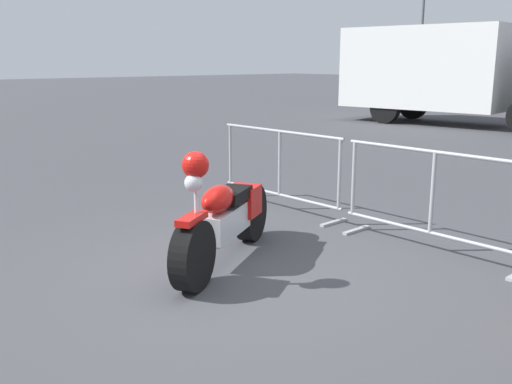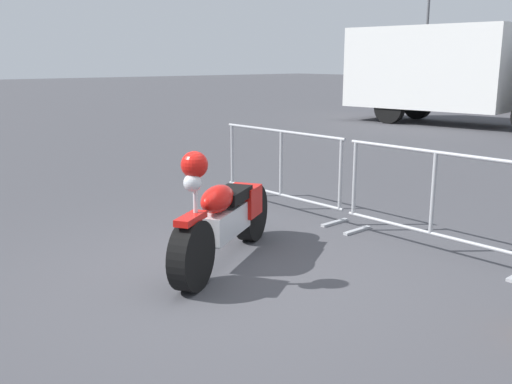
{
  "view_description": "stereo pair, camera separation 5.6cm",
  "coord_description": "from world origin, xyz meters",
  "views": [
    {
      "loc": [
        3.75,
        -3.06,
        1.95
      ],
      "look_at": [
        -0.51,
        0.64,
        0.65
      ],
      "focal_mm": 40.0,
      "sensor_mm": 36.0,
      "label": 1
    },
    {
      "loc": [
        3.78,
        -3.01,
        1.95
      ],
      "look_at": [
        -0.51,
        0.64,
        0.65
      ],
      "focal_mm": 40.0,
      "sensor_mm": 36.0,
      "label": 2
    }
  ],
  "objects": [
    {
      "name": "street_lamp",
      "position": [
        -10.8,
        19.06,
        3.71
      ],
      "size": [
        0.36,
        0.7,
        5.68
      ],
      "color": "#595B60",
      "rests_on": "ground"
    },
    {
      "name": "box_truck",
      "position": [
        -5.7,
        13.17,
        1.64
      ],
      "size": [
        7.93,
        3.25,
        2.98
      ],
      "rotation": [
        0.0,
        0.0,
        0.13
      ],
      "color": "white",
      "rests_on": "ground"
    },
    {
      "name": "crowd_barrier_near",
      "position": [
        -1.65,
        2.05,
        0.55
      ],
      "size": [
        2.13,
        0.49,
        1.07
      ],
      "rotation": [
        0.0,
        0.0,
        0.02
      ],
      "color": "#9EA0A5",
      "rests_on": "ground"
    },
    {
      "name": "parked_car_blue",
      "position": [
        -10.62,
        22.03,
        0.75
      ],
      "size": [
        2.44,
        4.58,
        1.48
      ],
      "rotation": [
        0.0,
        0.0,
        1.73
      ],
      "color": "#284799",
      "rests_on": "ground"
    },
    {
      "name": "crowd_barrier_far",
      "position": [
        0.64,
        2.05,
        0.55
      ],
      "size": [
        2.13,
        0.49,
        1.07
      ],
      "rotation": [
        0.0,
        0.0,
        0.02
      ],
      "color": "#9EA0A5",
      "rests_on": "ground"
    },
    {
      "name": "ground_plane",
      "position": [
        0.0,
        0.0,
        0.0
      ],
      "size": [
        120.0,
        120.0,
        0.0
      ],
      "primitive_type": "plane",
      "color": "#424247"
    },
    {
      "name": "motorcycle",
      "position": [
        -0.51,
        0.24,
        0.46
      ],
      "size": [
        1.22,
        1.93,
        1.21
      ],
      "rotation": [
        0.0,
        0.0,
        -1.04
      ],
      "color": "black",
      "rests_on": "ground"
    }
  ]
}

